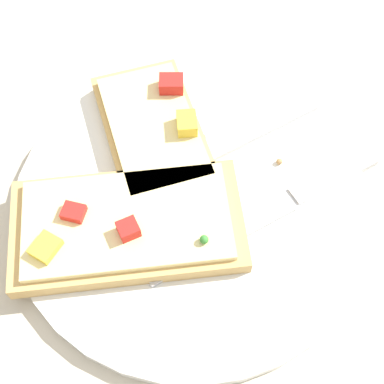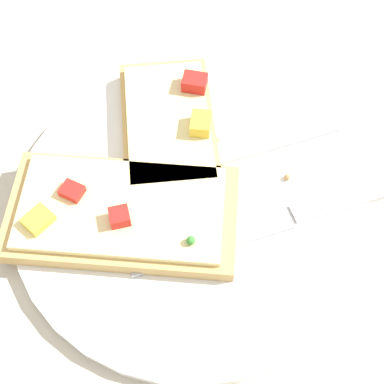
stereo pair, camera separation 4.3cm
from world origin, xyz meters
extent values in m
plane|color=#BCB29E|center=(0.00, 0.00, 0.00)|extent=(4.00, 4.00, 0.00)
cylinder|color=white|center=(0.00, 0.00, 0.01)|extent=(0.30, 0.30, 0.01)
cube|color=#B7B7BC|center=(-0.07, 0.05, 0.01)|extent=(0.09, 0.11, 0.01)
cube|color=#B7B7BC|center=(-0.02, -0.02, 0.01)|extent=(0.05, 0.06, 0.01)
cube|color=#B7B7BC|center=(0.00, -0.06, 0.01)|extent=(0.02, 0.02, 0.00)
cube|color=#B7B7BC|center=(0.01, -0.06, 0.01)|extent=(0.02, 0.02, 0.00)
cube|color=#B7B7BC|center=(0.01, -0.05, 0.01)|extent=(0.02, 0.02, 0.00)
cube|color=#B7B7BC|center=(0.02, -0.05, 0.01)|extent=(0.02, 0.02, 0.00)
cube|color=#B7B7BC|center=(-0.04, 0.11, 0.01)|extent=(0.06, 0.08, 0.01)
cube|color=#B7B7BC|center=(0.03, 0.03, 0.01)|extent=(0.10, 0.12, 0.00)
cube|color=tan|center=(0.04, -0.05, 0.02)|extent=(0.14, 0.20, 0.01)
cube|color=beige|center=(0.04, -0.05, 0.03)|extent=(0.12, 0.18, 0.01)
sphere|color=#388433|center=(0.05, 0.02, 0.04)|extent=(0.01, 0.01, 0.01)
cube|color=red|center=(0.05, -0.04, 0.04)|extent=(0.02, 0.02, 0.01)
cube|color=yellow|center=(0.07, -0.10, 0.04)|extent=(0.03, 0.02, 0.01)
cube|color=red|center=(0.04, -0.09, 0.04)|extent=(0.02, 0.02, 0.01)
cube|color=tan|center=(-0.06, -0.04, 0.02)|extent=(0.16, 0.13, 0.01)
cube|color=beige|center=(-0.06, -0.04, 0.03)|extent=(0.14, 0.12, 0.01)
cube|color=yellow|center=(-0.06, -0.01, 0.04)|extent=(0.02, 0.02, 0.01)
cube|color=red|center=(-0.10, -0.03, 0.04)|extent=(0.02, 0.02, 0.01)
sphere|color=tan|center=(-0.04, 0.07, 0.01)|extent=(0.01, 0.01, 0.01)
sphere|color=tan|center=(-0.06, 0.00, 0.02)|extent=(0.01, 0.01, 0.01)
sphere|color=tan|center=(0.01, -0.06, 0.02)|extent=(0.01, 0.01, 0.01)
sphere|color=tan|center=(-0.02, 0.00, 0.02)|extent=(0.01, 0.01, 0.01)
camera|label=1|loc=(0.21, 0.03, 0.40)|focal=50.00mm
camera|label=2|loc=(0.20, 0.07, 0.40)|focal=50.00mm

